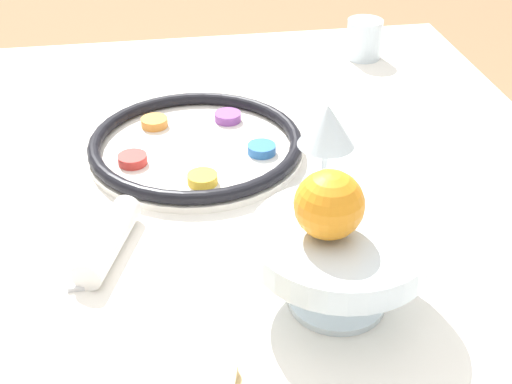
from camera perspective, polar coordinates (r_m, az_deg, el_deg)
seder_plate at (r=1.09m, az=-4.82°, el=3.76°), size 0.33×0.33×0.03m
wine_glass at (r=0.95m, az=5.69°, el=5.04°), size 0.08×0.08×0.14m
fruit_stand at (r=0.78m, az=6.80°, el=-4.46°), size 0.20×0.20×0.10m
orange_fruit at (r=0.74m, az=5.88°, el=-1.02°), size 0.07×0.07×0.07m
napkin_roll at (r=0.90m, az=-11.74°, el=-3.80°), size 0.15×0.08×0.04m
cup_mid at (r=1.44m, az=8.64°, el=12.00°), size 0.07×0.07×0.08m
spoon at (r=0.92m, az=-14.04°, el=-4.65°), size 0.15×0.02×0.01m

